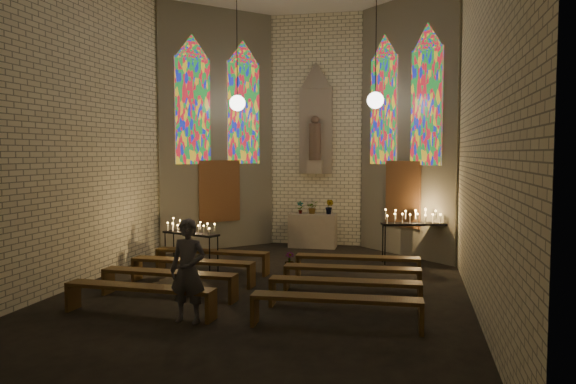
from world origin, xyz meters
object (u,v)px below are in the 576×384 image
(votive_stand_right, at_px, (416,220))
(visitor, at_px, (188,271))
(altar, at_px, (313,231))
(votive_stand_left, at_px, (191,230))
(aisle_flower_pot, at_px, (290,260))

(votive_stand_right, distance_m, visitor, 7.00)
(altar, bearing_deg, visitor, -95.40)
(altar, height_order, votive_stand_left, votive_stand_left)
(aisle_flower_pot, distance_m, votive_stand_left, 2.50)
(visitor, bearing_deg, altar, 88.03)
(votive_stand_left, distance_m, visitor, 4.21)
(altar, distance_m, votive_stand_right, 3.58)
(aisle_flower_pot, bearing_deg, visitor, -98.90)
(votive_stand_right, bearing_deg, votive_stand_left, -172.47)
(votive_stand_left, bearing_deg, visitor, -47.04)
(altar, bearing_deg, votive_stand_right, -31.66)
(votive_stand_right, xyz_separation_m, visitor, (-3.73, -5.91, -0.24))
(altar, distance_m, aisle_flower_pot, 3.18)
(altar, bearing_deg, aisle_flower_pot, -90.27)
(aisle_flower_pot, xyz_separation_m, votive_stand_left, (-2.28, -0.68, 0.77))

